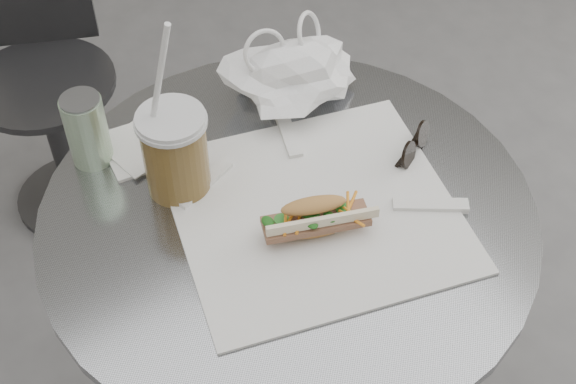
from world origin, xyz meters
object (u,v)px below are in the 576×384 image
iced_coffee (175,151)px  chair_far (54,110)px  sunglasses (414,146)px  drink_can (87,130)px  cafe_table (288,311)px  banh_mi (315,218)px

iced_coffee → chair_far: bearing=88.6°
chair_far → sunglasses: 1.10m
iced_coffee → sunglasses: iced_coffee is taller
iced_coffee → sunglasses: 0.38m
chair_far → iced_coffee: iced_coffee is taller
chair_far → drink_can: 0.84m
iced_coffee → sunglasses: size_ratio=3.22×
chair_far → sunglasses: sunglasses is taller
chair_far → iced_coffee: (-0.02, -0.80, 0.52)m
chair_far → cafe_table: bearing=119.6°
cafe_table → sunglasses: 0.38m
iced_coffee → cafe_table: bearing=-50.3°
cafe_table → banh_mi: bearing=-83.8°
banh_mi → cafe_table: bearing=116.7°
drink_can → banh_mi: bearing=-57.8°
cafe_table → banh_mi: banh_mi is taller
cafe_table → chair_far: (-0.09, 0.93, -0.17)m
banh_mi → drink_can: drink_can is taller
banh_mi → iced_coffee: (-0.12, 0.20, 0.04)m
banh_mi → iced_coffee: iced_coffee is taller
cafe_table → sunglasses: size_ratio=7.87×
iced_coffee → banh_mi: bearing=-58.7°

